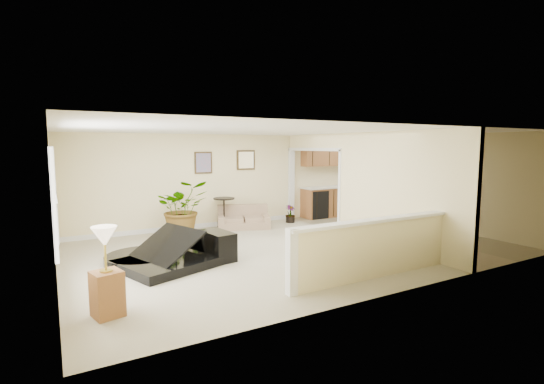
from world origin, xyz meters
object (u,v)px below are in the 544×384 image
accent_table (224,209)px  palm_plant (183,209)px  piano (162,232)px  loveseat (243,217)px  small_plant (290,215)px  piano_bench (217,245)px  lamp_stand (106,279)px

accent_table → palm_plant: 1.29m
piano → loveseat: bearing=21.6°
piano → small_plant: 4.85m
palm_plant → small_plant: 3.22m
piano_bench → loveseat: (1.71, 2.48, 0.02)m
piano_bench → lamp_stand: 2.80m
piano → loveseat: 3.62m
small_plant → lamp_stand: lamp_stand is taller
loveseat → piano_bench: bearing=-104.1°
lamp_stand → small_plant: bearing=37.9°
piano_bench → piano: bearing=173.5°
loveseat → small_plant: 1.50m
palm_plant → small_plant: (3.19, 0.16, -0.46)m
loveseat → small_plant: bearing=20.1°
piano → accent_table: (2.27, 2.55, -0.10)m
piano_bench → lamp_stand: size_ratio=0.70×
piano → lamp_stand: 2.19m
loveseat → piano: bearing=-118.5°
loveseat → palm_plant: size_ratio=1.19×
accent_table → loveseat: bearing=-22.1°
piano_bench → accent_table: (1.25, 2.66, 0.25)m
loveseat → palm_plant: 1.74m
palm_plant → small_plant: palm_plant is taller
small_plant → loveseat: bearing=179.5°
loveseat → accent_table: (-0.46, 0.19, 0.23)m
small_plant → piano_bench: bearing=-142.5°
piano_bench → accent_table: accent_table is taller
palm_plant → lamp_stand: bearing=-118.7°
loveseat → lamp_stand: bearing=-112.2°
lamp_stand → piano_bench: bearing=38.4°
accent_table → lamp_stand: 5.58m
lamp_stand → loveseat: bearing=47.2°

